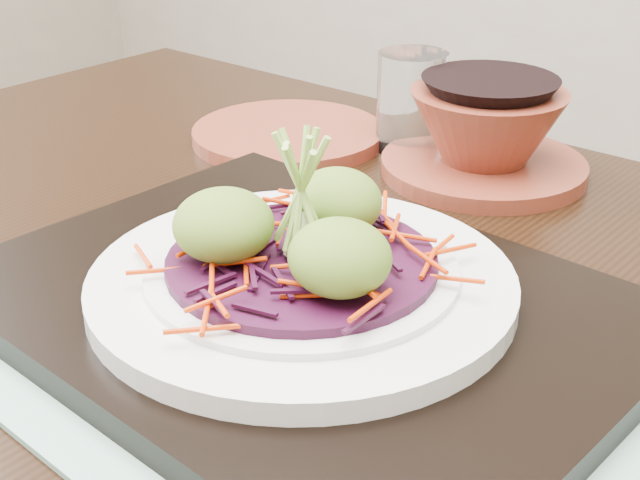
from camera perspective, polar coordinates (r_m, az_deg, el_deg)
The scene contains 11 objects.
dining_table at distance 0.60m, azimuth -0.53°, elevation -12.54°, with size 1.24×0.92×0.71m.
placemat at distance 0.54m, azimuth -1.13°, elevation -5.25°, with size 0.44×0.35×0.00m, color #82A895.
serving_tray at distance 0.53m, azimuth -1.14°, elevation -4.27°, with size 0.39×0.29×0.02m, color black.
white_plate at distance 0.52m, azimuth -1.16°, elevation -2.66°, with size 0.25×0.25×0.02m.
cabbage_bed at distance 0.52m, azimuth -1.17°, elevation -1.43°, with size 0.16×0.16×0.01m, color #360A23.
carrot_julienne at distance 0.51m, azimuth -1.18°, elevation -0.67°, with size 0.19×0.19×0.01m, color #C32D03, non-canonical shape.
guacamole_scoops at distance 0.51m, azimuth -1.23°, elevation 0.78°, with size 0.14×0.12×0.04m.
scallion_garnish at distance 0.50m, azimuth -1.22°, elevation 2.80°, with size 0.06×0.06×0.09m, color #8EB94A, non-canonical shape.
terracotta_side_plate at distance 0.83m, azimuth -2.05°, elevation 6.76°, with size 0.18×0.18×0.01m, color maroon.
water_glass at distance 0.80m, azimuth 5.87°, elevation 8.79°, with size 0.06×0.06×0.09m, color white.
terracotta_bowl_set at distance 0.75m, azimuth 10.56°, elevation 6.46°, with size 0.19×0.19×0.07m.
Camera 1 is at (0.30, -0.35, 1.00)m, focal length 50.00 mm.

